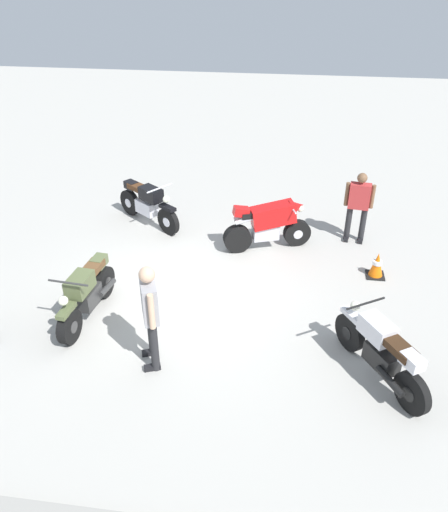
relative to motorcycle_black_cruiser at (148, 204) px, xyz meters
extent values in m
plane|color=#ADAAA3|center=(-1.25, 2.79, -0.52)|extent=(40.00, 40.00, 0.00)
cylinder|color=black|center=(-0.59, 0.44, -0.20)|extent=(0.59, 0.48, 0.64)
cylinder|color=black|center=(0.58, -0.42, -0.20)|extent=(0.59, 0.48, 0.64)
cylinder|color=silver|center=(-0.59, 0.44, -0.20)|extent=(0.26, 0.25, 0.22)
cylinder|color=silver|center=(0.58, -0.42, -0.20)|extent=(0.26, 0.25, 0.22)
cube|color=silver|center=(0.03, -0.02, -0.10)|extent=(0.62, 0.56, 0.32)
cube|color=black|center=(-0.13, 0.10, 0.30)|extent=(0.64, 0.59, 0.30)
cube|color=black|center=(-0.59, 0.44, 0.15)|extent=(0.45, 0.39, 0.08)
cube|color=#4C2D19|center=(0.23, -0.17, 0.32)|extent=(0.64, 0.57, 0.12)
cube|color=black|center=(0.47, -0.35, 0.30)|extent=(0.39, 0.37, 0.18)
cylinder|color=silver|center=(0.25, -0.39, -0.15)|extent=(0.51, 0.42, 0.16)
cylinder|color=silver|center=(-0.39, 0.30, 0.55)|extent=(0.45, 0.58, 0.04)
sphere|color=silver|center=(-0.57, 0.43, 0.35)|extent=(0.16, 0.16, 0.16)
cylinder|color=black|center=(-4.41, 3.86, -0.20)|extent=(0.44, 0.61, 0.64)
cylinder|color=black|center=(-5.18, 5.09, -0.20)|extent=(0.44, 0.61, 0.64)
cylinder|color=black|center=(-4.41, 3.86, -0.20)|extent=(0.24, 0.26, 0.22)
cylinder|color=black|center=(-5.18, 5.09, -0.20)|extent=(0.24, 0.26, 0.22)
cube|color=black|center=(-4.82, 4.52, -0.10)|extent=(0.53, 0.62, 0.32)
cube|color=silver|center=(-4.72, 4.35, 0.30)|extent=(0.57, 0.64, 0.30)
cube|color=silver|center=(-4.41, 3.86, 0.15)|extent=(0.37, 0.46, 0.08)
cube|color=#382314|center=(-4.95, 4.73, 0.32)|extent=(0.54, 0.65, 0.12)
cube|color=silver|center=(-5.11, 4.98, 0.30)|extent=(0.36, 0.39, 0.18)
cylinder|color=black|center=(-4.89, 4.95, -0.15)|extent=(0.39, 0.53, 0.16)
cylinder|color=black|center=(-4.54, 4.07, 0.55)|extent=(0.61, 0.40, 0.04)
sphere|color=silver|center=(-4.42, 3.88, 0.35)|extent=(0.16, 0.16, 0.16)
cylinder|color=black|center=(-3.52, 0.56, -0.22)|extent=(0.62, 0.35, 0.60)
cylinder|color=black|center=(-2.24, 1.00, -0.22)|extent=(0.64, 0.41, 0.60)
cylinder|color=silver|center=(-3.52, 0.56, -0.22)|extent=(0.26, 0.24, 0.21)
cylinder|color=silver|center=(-2.24, 1.00, -0.22)|extent=(0.26, 0.24, 0.21)
cube|color=silver|center=(-2.83, 0.79, -0.12)|extent=(0.62, 0.45, 0.32)
cube|color=red|center=(-2.98, 0.74, 0.28)|extent=(1.05, 0.66, 0.57)
cone|color=red|center=(-3.47, 0.57, 0.43)|extent=(0.45, 0.44, 0.39)
cube|color=black|center=(-2.60, 0.87, 0.35)|extent=(0.65, 0.44, 0.12)
cube|color=red|center=(-2.31, 0.97, 0.43)|extent=(0.40, 0.32, 0.23)
cylinder|color=silver|center=(-2.39, 1.03, 0.25)|extent=(0.40, 0.21, 0.17)
cylinder|color=silver|center=(-2.33, 0.88, 0.25)|extent=(0.40, 0.21, 0.17)
cylinder|color=silver|center=(-3.33, 0.62, 0.45)|extent=(0.26, 0.67, 0.04)
sphere|color=silver|center=(-3.54, 0.55, 0.38)|extent=(0.16, 0.16, 0.16)
cylinder|color=black|center=(0.19, 4.31, -0.22)|extent=(0.22, 0.61, 0.60)
cylinder|color=black|center=(0.06, 2.97, -0.22)|extent=(0.22, 0.61, 0.60)
cylinder|color=#333333|center=(0.19, 4.31, -0.22)|extent=(0.20, 0.23, 0.21)
cylinder|color=#333333|center=(0.06, 2.97, -0.22)|extent=(0.20, 0.23, 0.21)
cube|color=#333333|center=(0.12, 3.59, -0.12)|extent=(0.33, 0.58, 0.32)
cube|color=#515B38|center=(0.14, 3.79, 0.28)|extent=(0.37, 0.59, 0.30)
cube|color=#515B38|center=(0.19, 4.31, 0.11)|extent=(0.20, 0.45, 0.08)
cube|color=brown|center=(0.10, 3.34, 0.30)|extent=(0.32, 0.62, 0.12)
cube|color=#515B38|center=(0.07, 3.05, 0.28)|extent=(0.25, 0.34, 0.18)
cylinder|color=#333333|center=(-0.09, 3.21, -0.17)|extent=(0.16, 0.57, 0.16)
cylinder|color=#333333|center=(0.17, 4.12, 0.53)|extent=(0.70, 0.10, 0.04)
sphere|color=silver|center=(0.20, 4.34, 0.33)|extent=(0.16, 0.16, 0.16)
cylinder|color=#262628|center=(-1.26, 4.45, -0.08)|extent=(0.17, 0.17, 0.89)
cube|color=black|center=(-1.20, 4.47, -0.48)|extent=(0.28, 0.19, 0.08)
cylinder|color=#262628|center=(-1.38, 4.78, -0.08)|extent=(0.17, 0.17, 0.89)
cube|color=black|center=(-1.33, 4.80, -0.48)|extent=(0.28, 0.19, 0.08)
cube|color=#99999E|center=(-1.32, 4.62, 0.68)|extent=(0.38, 0.55, 0.63)
cylinder|color=#D8AD8C|center=(-1.21, 4.34, 0.70)|extent=(0.12, 0.12, 0.59)
cylinder|color=#D8AD8C|center=(-1.43, 4.89, 0.70)|extent=(0.12, 0.12, 0.59)
sphere|color=#D8AD8C|center=(-1.32, 4.62, 1.15)|extent=(0.24, 0.24, 0.24)
cylinder|color=#262628|center=(-4.65, 0.12, -0.12)|extent=(0.15, 0.15, 0.80)
cube|color=black|center=(-4.64, 0.18, -0.48)|extent=(0.13, 0.27, 0.08)
cylinder|color=#262628|center=(-4.96, 0.16, -0.12)|extent=(0.15, 0.15, 0.80)
cube|color=black|center=(-4.95, 0.22, -0.48)|extent=(0.13, 0.27, 0.08)
cube|color=#B23333|center=(-4.80, 0.14, 0.56)|extent=(0.47, 0.28, 0.56)
cylinder|color=brown|center=(-4.54, 0.11, 0.57)|extent=(0.10, 0.10, 0.53)
cylinder|color=brown|center=(-5.07, 0.18, 0.57)|extent=(0.10, 0.10, 0.53)
sphere|color=brown|center=(-4.80, 0.14, 0.98)|extent=(0.22, 0.22, 0.22)
cube|color=black|center=(-5.12, 1.61, -0.51)|extent=(0.36, 0.36, 0.03)
cone|color=orange|center=(-5.12, 1.61, -0.24)|extent=(0.28, 0.28, 0.50)
cylinder|color=white|center=(-5.12, 1.61, -0.20)|extent=(0.19, 0.19, 0.08)
camera|label=1|loc=(-3.23, 10.47, 5.17)|focal=35.54mm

